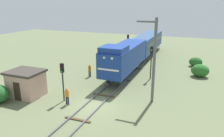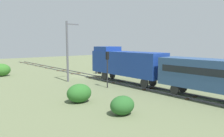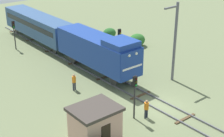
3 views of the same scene
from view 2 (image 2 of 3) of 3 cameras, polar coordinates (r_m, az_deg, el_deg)
ground_plane at (r=35.69m, az=-6.81°, el=-1.80°), size 96.63×96.63×0.00m
railway_track at (r=35.68m, az=-6.81°, el=-1.69°), size 2.40×64.42×0.16m
locomotive at (r=28.09m, az=3.51°, el=1.61°), size 2.90×11.60×4.60m
traffic_signal_near at (r=37.13m, az=-2.62°, el=2.76°), size 0.32×0.34×3.86m
traffic_signal_mid at (r=25.45m, az=-1.24°, el=1.47°), size 0.32×0.34×4.24m
worker_near_track at (r=37.30m, az=-4.15°, el=0.14°), size 0.38×0.38×1.70m
worker_by_signal at (r=32.40m, az=6.88°, el=-0.90°), size 0.38×0.38×1.70m
catenary_mast at (r=30.03m, az=-11.51°, el=4.79°), size 1.94×0.28×8.15m
relay_hut at (r=40.24m, az=1.96°, el=1.21°), size 3.50×2.90×2.74m
bush_near at (r=19.75m, az=-8.57°, el=-6.38°), size 2.28×1.87×1.66m
bush_mid at (r=38.66m, az=-26.94°, el=-0.35°), size 2.74×2.24×1.99m
bush_far at (r=43.07m, az=1.38°, el=0.91°), size 2.46×2.01×1.79m
bush_back at (r=16.32m, az=2.70°, el=-9.57°), size 1.95×1.59×1.42m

